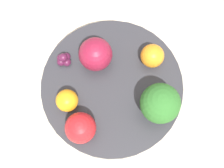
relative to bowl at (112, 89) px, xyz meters
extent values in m
plane|color=gray|center=(0.00, 0.00, -0.04)|extent=(6.00, 6.00, 0.00)
cube|color=beige|center=(0.00, 0.00, -0.03)|extent=(1.20, 1.20, 0.02)
cylinder|color=#2D2D33|center=(0.00, 0.00, 0.00)|extent=(0.24, 0.24, 0.04)
cylinder|color=#8CB76B|center=(-0.08, -0.01, 0.03)|extent=(0.02, 0.02, 0.02)
sphere|color=#2D6B28|center=(-0.08, -0.01, 0.06)|extent=(0.06, 0.06, 0.06)
sphere|color=red|center=(-0.01, 0.09, 0.05)|extent=(0.05, 0.05, 0.05)
sphere|color=maroon|center=(0.05, -0.02, 0.05)|extent=(0.06, 0.06, 0.06)
sphere|color=orange|center=(0.04, 0.07, 0.04)|extent=(0.04, 0.04, 0.04)
sphere|color=orange|center=(-0.03, -0.08, 0.04)|extent=(0.04, 0.04, 0.04)
sphere|color=#511938|center=(0.10, 0.01, 0.03)|extent=(0.01, 0.01, 0.01)
sphere|color=#511938|center=(0.09, 0.02, 0.03)|extent=(0.01, 0.01, 0.01)
sphere|color=#511938|center=(0.08, 0.01, 0.03)|extent=(0.01, 0.01, 0.01)
sphere|color=#511938|center=(0.09, 0.01, 0.03)|extent=(0.01, 0.01, 0.01)
sphere|color=#511938|center=(0.09, 0.01, 0.04)|extent=(0.01, 0.01, 0.01)
camera|label=1|loc=(-0.08, 0.11, 0.52)|focal=50.00mm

